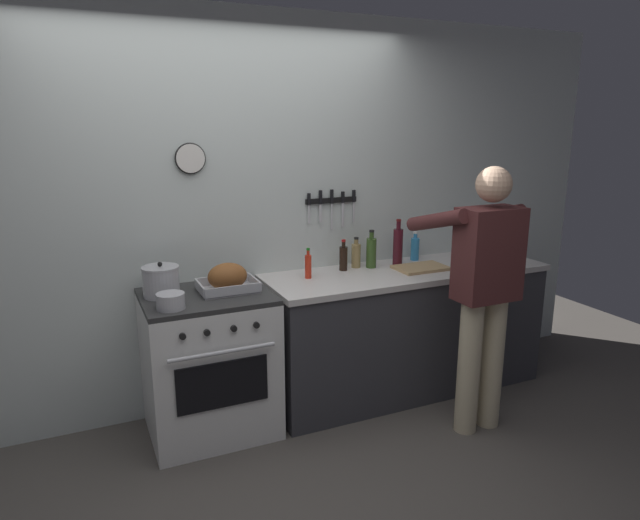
% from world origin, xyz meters
% --- Properties ---
extents(ground_plane, '(8.00, 8.00, 0.00)m').
position_xyz_m(ground_plane, '(0.00, 0.00, 0.00)').
color(ground_plane, '#4C4742').
extents(wall_back, '(6.00, 0.13, 2.60)m').
position_xyz_m(wall_back, '(0.00, 1.35, 1.30)').
color(wall_back, silver).
rests_on(wall_back, ground).
extents(counter_block, '(2.03, 0.65, 0.90)m').
position_xyz_m(counter_block, '(1.20, 0.99, 0.45)').
color(counter_block, '#38383D').
rests_on(counter_block, ground).
extents(stove, '(0.76, 0.67, 0.90)m').
position_xyz_m(stove, '(-0.22, 0.99, 0.45)').
color(stove, white).
rests_on(stove, ground).
extents(person_cook, '(0.51, 0.63, 1.66)m').
position_xyz_m(person_cook, '(1.33, 0.34, 0.95)').
color(person_cook, '#C6B793').
rests_on(person_cook, ground).
extents(roasting_pan, '(0.35, 0.26, 0.18)m').
position_xyz_m(roasting_pan, '(-0.08, 1.00, 0.98)').
color(roasting_pan, '#B7B7BC').
rests_on(roasting_pan, stove).
extents(stock_pot, '(0.22, 0.22, 0.21)m').
position_xyz_m(stock_pot, '(-0.47, 1.06, 0.99)').
color(stock_pot, '#B7B7BC').
rests_on(stock_pot, stove).
extents(saucepan, '(0.16, 0.16, 0.09)m').
position_xyz_m(saucepan, '(-0.46, 0.80, 0.94)').
color(saucepan, '#B7B7BC').
rests_on(saucepan, stove).
extents(cutting_board, '(0.36, 0.24, 0.02)m').
position_xyz_m(cutting_board, '(1.29, 0.95, 0.91)').
color(cutting_board, tan).
rests_on(cutting_board, counter_block).
extents(bottle_olive_oil, '(0.07, 0.07, 0.27)m').
position_xyz_m(bottle_olive_oil, '(0.99, 1.14, 1.01)').
color(bottle_olive_oil, '#385623').
rests_on(bottle_olive_oil, counter_block).
extents(bottle_dish_soap, '(0.06, 0.06, 0.22)m').
position_xyz_m(bottle_dish_soap, '(1.40, 1.19, 0.99)').
color(bottle_dish_soap, '#338CCC').
rests_on(bottle_dish_soap, counter_block).
extents(bottle_hot_sauce, '(0.04, 0.04, 0.20)m').
position_xyz_m(bottle_hot_sauce, '(0.48, 1.06, 0.98)').
color(bottle_hot_sauce, red).
rests_on(bottle_hot_sauce, counter_block).
extents(bottle_soy_sauce, '(0.06, 0.06, 0.22)m').
position_xyz_m(bottle_soy_sauce, '(0.78, 1.15, 0.99)').
color(bottle_soy_sauce, black).
rests_on(bottle_soy_sauce, counter_block).
extents(bottle_vinegar, '(0.07, 0.07, 0.22)m').
position_xyz_m(bottle_vinegar, '(0.90, 1.18, 0.99)').
color(bottle_vinegar, '#997F4C').
rests_on(bottle_vinegar, counter_block).
extents(bottle_wine_red, '(0.07, 0.07, 0.33)m').
position_xyz_m(bottle_wine_red, '(1.20, 1.12, 1.04)').
color(bottle_wine_red, '#47141E').
rests_on(bottle_wine_red, counter_block).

